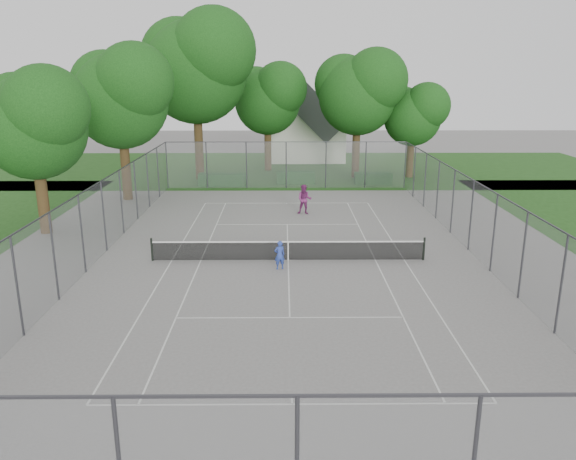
{
  "coord_description": "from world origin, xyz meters",
  "views": [
    {
      "loc": [
        -0.22,
        -25.04,
        8.59
      ],
      "look_at": [
        0.0,
        1.0,
        1.2
      ],
      "focal_mm": 35.0,
      "sensor_mm": 36.0,
      "label": 1
    }
  ],
  "objects_px": {
    "girl_player": "(280,255)",
    "woman_player": "(304,199)",
    "tennis_net": "(288,250)",
    "house": "(305,121)"
  },
  "relations": [
    {
      "from": "tennis_net",
      "to": "house",
      "type": "distance_m",
      "value": 31.45
    },
    {
      "from": "tennis_net",
      "to": "woman_player",
      "type": "bearing_deg",
      "value": 83.01
    },
    {
      "from": "girl_player",
      "to": "woman_player",
      "type": "distance_m",
      "value": 10.2
    },
    {
      "from": "woman_player",
      "to": "tennis_net",
      "type": "bearing_deg",
      "value": -89.96
    },
    {
      "from": "house",
      "to": "girl_player",
      "type": "height_order",
      "value": "house"
    },
    {
      "from": "girl_player",
      "to": "woman_player",
      "type": "height_order",
      "value": "woman_player"
    },
    {
      "from": "tennis_net",
      "to": "house",
      "type": "bearing_deg",
      "value": 86.43
    },
    {
      "from": "tennis_net",
      "to": "house",
      "type": "xyz_separation_m",
      "value": [
        1.95,
        31.21,
        3.31
      ]
    },
    {
      "from": "tennis_net",
      "to": "house",
      "type": "height_order",
      "value": "house"
    },
    {
      "from": "girl_player",
      "to": "woman_player",
      "type": "bearing_deg",
      "value": -115.09
    }
  ]
}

